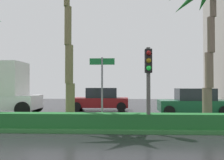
{
  "coord_description": "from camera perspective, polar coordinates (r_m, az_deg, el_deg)",
  "views": [
    {
      "loc": [
        2.74,
        -3.47,
        1.94
      ],
      "look_at": [
        2.05,
        12.28,
        2.27
      ],
      "focal_mm": 38.53,
      "sensor_mm": 36.0,
      "label": 1
    }
  ],
  "objects": [
    {
      "name": "median_hedge",
      "position": [
        10.54,
        -12.76,
        -9.28
      ],
      "size": [
        76.5,
        0.7,
        0.6
      ],
      "color": "#1E6028",
      "rests_on": "median_strip"
    },
    {
      "name": "traffic_signal_median_right",
      "position": [
        9.85,
        8.63,
        1.7
      ],
      "size": [
        0.28,
        0.43,
        3.32
      ],
      "color": "#4C4C47",
      "rests_on": "median_strip"
    },
    {
      "name": "street_name_sign",
      "position": [
        10.53,
        -2.37,
        -0.42
      ],
      "size": [
        1.1,
        0.08,
        3.0
      ],
      "color": "slate",
      "rests_on": "median_strip"
    },
    {
      "name": "car_in_traffic_second",
      "position": [
        16.35,
        18.75,
        -5.03
      ],
      "size": [
        4.3,
        2.02,
        1.72
      ],
      "rotation": [
        0.0,
        0.0,
        3.14
      ],
      "color": "#195133",
      "rests_on": "ground_plane"
    },
    {
      "name": "car_in_traffic_leading",
      "position": [
        18.58,
        -2.73,
        -4.63
      ],
      "size": [
        4.3,
        2.02,
        1.72
      ],
      "rotation": [
        0.0,
        0.0,
        3.14
      ],
      "color": "maroon",
      "rests_on": "ground_plane"
    },
    {
      "name": "ground_plane",
      "position": [
        12.92,
        -9.92,
        -10.03
      ],
      "size": [
        90.0,
        42.0,
        0.1
      ],
      "primitive_type": "cube",
      "color": "black"
    },
    {
      "name": "median_strip",
      "position": [
        11.94,
        -10.97,
        -10.15
      ],
      "size": [
        85.5,
        4.0,
        0.15
      ],
      "primitive_type": "cube",
      "color": "#2D6B33",
      "rests_on": "ground_plane"
    }
  ]
}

